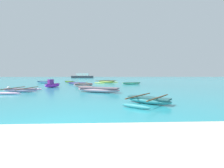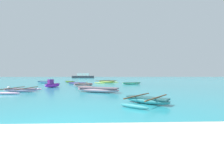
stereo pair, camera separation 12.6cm
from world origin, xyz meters
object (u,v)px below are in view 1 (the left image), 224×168
object	(u,v)px
moored_boat_0	(44,82)
mooring_buoy_0	(9,88)
moored_boat_5	(21,90)
moored_boat_3	(107,82)
moored_boat_6	(148,100)
moored_boat_2	(98,90)
moored_boat_4	(69,82)
distant_ferry	(82,76)
moored_boat_7	(77,83)
moored_boat_8	(52,85)
moored_boat_9	(131,83)
moored_boat_1	(83,85)

from	to	relation	value
moored_boat_0	mooring_buoy_0	world-z (taller)	moored_boat_0
moored_boat_0	moored_boat_5	size ratio (longest dim) A/B	0.88
moored_boat_3	moored_boat_6	xyz separation A→B (m)	(2.09, -21.28, -0.04)
moored_boat_2	moored_boat_4	distance (m)	18.95
moored_boat_6	distant_ferry	distance (m)	71.14
moored_boat_7	moored_boat_8	size ratio (longest dim) A/B	1.50
moored_boat_8	distant_ferry	world-z (taller)	distant_ferry
moored_boat_3	moored_boat_7	world-z (taller)	moored_boat_3
moored_boat_9	mooring_buoy_0	world-z (taller)	mooring_buoy_0
moored_boat_6	distant_ferry	world-z (taller)	distant_ferry
moored_boat_0	moored_boat_1	world-z (taller)	moored_boat_1
moored_boat_5	moored_boat_6	distance (m)	11.76
mooring_buoy_0	distant_ferry	world-z (taller)	distant_ferry
moored_boat_5	distant_ferry	xyz separation A→B (m)	(-4.01, 63.69, 0.81)
distant_ferry	moored_boat_6	bearing A→B (deg)	-78.56
moored_boat_3	moored_boat_6	bearing A→B (deg)	-46.73
moored_boat_0	distant_ferry	world-z (taller)	distant_ferry
moored_boat_4	moored_boat_7	xyz separation A→B (m)	(2.58, -5.69, 0.01)
moored_boat_6	moored_boat_7	bearing A→B (deg)	152.56
moored_boat_2	moored_boat_1	bearing A→B (deg)	132.01
moored_boat_6	moored_boat_2	bearing A→B (deg)	159.00
moored_boat_4	moored_boat_5	distance (m)	17.04
moored_boat_0	moored_boat_6	xyz separation A→B (m)	(13.92, -21.02, -0.03)
moored_boat_1	moored_boat_9	distance (m)	8.75
moored_boat_7	distant_ferry	size ratio (longest dim) A/B	0.31
moored_boat_8	distant_ferry	distance (m)	58.97
moored_boat_8	distant_ferry	xyz separation A→B (m)	(-5.15, 58.74, 0.63)
moored_boat_3	moored_boat_8	xyz separation A→B (m)	(-6.87, -10.30, 0.12)
moored_boat_2	mooring_buoy_0	xyz separation A→B (m)	(-9.83, 3.26, -0.09)
moored_boat_0	moored_boat_4	bearing A→B (deg)	46.49
moored_boat_7	mooring_buoy_0	world-z (taller)	moored_boat_7
moored_boat_5	moored_boat_1	bearing A→B (deg)	55.20
moored_boat_4	moored_boat_6	size ratio (longest dim) A/B	0.98
moored_boat_8	moored_boat_3	bearing A→B (deg)	-7.24
moored_boat_6	moored_boat_8	size ratio (longest dim) A/B	1.43
moored_boat_4	moored_boat_7	world-z (taller)	moored_boat_7
moored_boat_4	mooring_buoy_0	xyz separation A→B (m)	(-3.05, -14.43, -0.01)
moored_boat_0	moored_boat_4	xyz separation A→B (m)	(4.17, 2.05, -0.05)
moored_boat_0	mooring_buoy_0	bearing A→B (deg)	-64.49
moored_boat_2	mooring_buoy_0	world-z (taller)	moored_boat_2
moored_boat_5	moored_boat_6	size ratio (longest dim) A/B	1.19
moored_boat_0	moored_boat_8	world-z (taller)	moored_boat_8
moored_boat_0	moored_boat_6	distance (m)	25.21
moored_boat_0	moored_boat_9	distance (m)	16.43
mooring_buoy_0	moored_boat_7	bearing A→B (deg)	57.24
moored_boat_2	moored_boat_7	bearing A→B (deg)	132.48
moored_boat_2	distant_ferry	distance (m)	65.31
moored_boat_0	moored_boat_4	world-z (taller)	moored_boat_0
moored_boat_0	moored_boat_6	size ratio (longest dim) A/B	1.04
moored_boat_1	mooring_buoy_0	size ratio (longest dim) A/B	12.31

